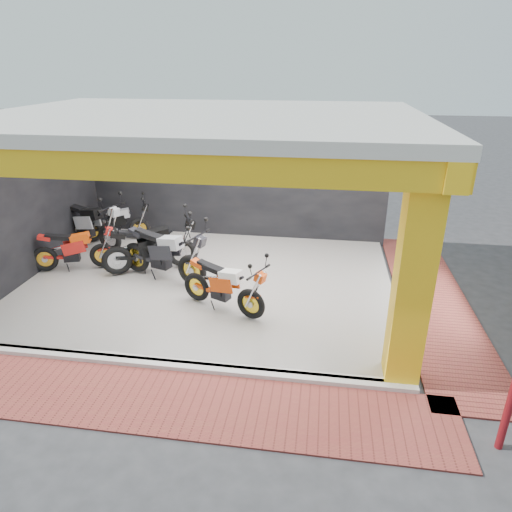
% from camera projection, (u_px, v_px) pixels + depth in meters
% --- Properties ---
extents(ground, '(80.00, 80.00, 0.00)m').
position_uv_depth(ground, '(182.00, 333.00, 8.36)').
color(ground, '#2D2D30').
rests_on(ground, ground).
extents(showroom_floor, '(8.00, 6.00, 0.10)m').
position_uv_depth(showroom_floor, '(209.00, 283.00, 10.16)').
color(showroom_floor, silver).
rests_on(showroom_floor, ground).
extents(showroom_ceiling, '(8.40, 6.40, 0.20)m').
position_uv_depth(showroom_ceiling, '(201.00, 118.00, 8.77)').
color(showroom_ceiling, beige).
rests_on(showroom_ceiling, corner_column).
extents(back_wall, '(8.20, 0.20, 3.50)m').
position_uv_depth(back_wall, '(234.00, 176.00, 12.32)').
color(back_wall, black).
rests_on(back_wall, ground).
extents(left_wall, '(0.20, 6.20, 3.50)m').
position_uv_depth(left_wall, '(25.00, 202.00, 10.06)').
color(left_wall, black).
rests_on(left_wall, ground).
extents(corner_column, '(0.50, 0.50, 3.50)m').
position_uv_depth(corner_column, '(413.00, 279.00, 6.48)').
color(corner_column, yellow).
rests_on(corner_column, ground).
extents(header_beam_front, '(8.40, 0.30, 0.40)m').
position_uv_depth(header_beam_front, '(145.00, 165.00, 6.16)').
color(header_beam_front, yellow).
rests_on(header_beam_front, corner_column).
extents(header_beam_right, '(0.30, 6.40, 0.40)m').
position_uv_depth(header_beam_right, '(414.00, 138.00, 8.34)').
color(header_beam_right, yellow).
rests_on(header_beam_right, corner_column).
extents(floor_kerb, '(8.00, 0.20, 0.10)m').
position_uv_depth(floor_kerb, '(163.00, 365.00, 7.41)').
color(floor_kerb, silver).
rests_on(floor_kerb, ground).
extents(paver_front, '(9.00, 1.40, 0.03)m').
position_uv_depth(paver_front, '(146.00, 399.00, 6.72)').
color(paver_front, maroon).
rests_on(paver_front, ground).
extents(paver_right, '(1.40, 7.00, 0.03)m').
position_uv_depth(paver_right, '(432.00, 300.00, 9.51)').
color(paver_right, maroon).
rests_on(paver_right, ground).
extents(moto_hero, '(2.14, 1.50, 1.23)m').
position_uv_depth(moto_hero, '(251.00, 290.00, 8.40)').
color(moto_hero, '#DB4009').
rests_on(moto_hero, showroom_floor).
extents(moto_row_a, '(2.52, 1.58, 1.44)m').
position_uv_depth(moto_row_a, '(191.00, 255.00, 9.63)').
color(moto_row_a, black).
rests_on(moto_row_a, showroom_floor).
extents(moto_row_b, '(2.41, 1.77, 1.39)m').
position_uv_depth(moto_row_b, '(181.00, 240.00, 10.57)').
color(moto_row_b, black).
rests_on(moto_row_b, showroom_floor).
extents(moto_row_c, '(2.10, 1.32, 1.21)m').
position_uv_depth(moto_row_c, '(101.00, 244.00, 10.57)').
color(moto_row_c, red).
rests_on(moto_row_c, showroom_floor).
extents(moto_row_d, '(2.57, 1.64, 1.47)m').
position_uv_depth(moto_row_d, '(108.00, 225.00, 11.43)').
color(moto_row_d, '#B5B8BE').
rests_on(moto_row_d, showroom_floor).
extents(moto_row_e, '(2.08, 1.35, 1.19)m').
position_uv_depth(moto_row_e, '(139.00, 218.00, 12.32)').
color(moto_row_e, black).
rests_on(moto_row_e, showroom_floor).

